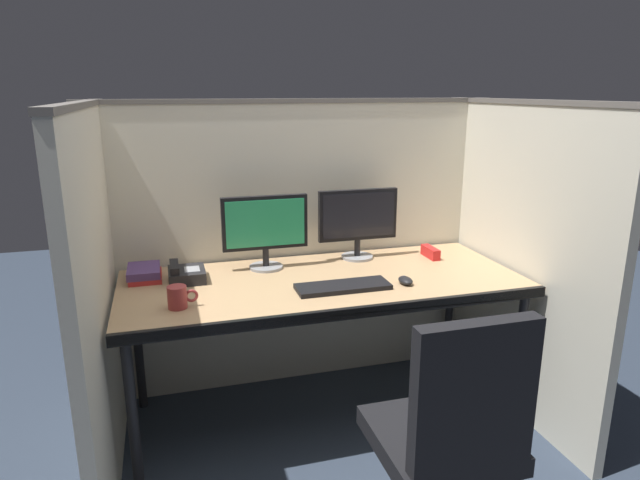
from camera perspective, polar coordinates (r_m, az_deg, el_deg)
The scene contains 14 objects.
ground_plane at distance 2.75m, azimuth 2.16°, elevation -20.82°, with size 8.00×8.00×0.00m, color #2D3847.
cubicle_partition_rear at distance 3.05m, azimuth -2.05°, elevation -0.49°, with size 2.21×0.06×1.57m.
cubicle_partition_left at distance 2.47m, azimuth -21.89°, elevation -5.50°, with size 0.06×1.41×1.57m.
cubicle_partition_right at distance 2.98m, azimuth 19.57°, elevation -1.76°, with size 0.06×1.41×1.57m.
desk at distance 2.66m, azimuth 0.37°, elevation -5.11°, with size 1.90×0.80×0.74m.
office_chair at distance 2.07m, azimuth 12.74°, elevation -22.39°, with size 0.52×0.52×0.97m.
monitor_left at distance 2.76m, azimuth -5.70°, elevation 1.33°, with size 0.43×0.17×0.37m.
monitor_right at distance 2.93m, azimuth 3.94°, elevation 2.17°, with size 0.43×0.17×0.37m.
keyboard_main at distance 2.52m, azimuth 2.38°, elevation -4.83°, with size 0.43×0.15×0.02m, color black.
computer_mouse at distance 2.61m, azimuth 8.83°, elevation -4.15°, with size 0.06×0.10×0.04m.
desk_phone at distance 2.69m, azimuth -13.73°, elevation -3.43°, with size 0.17×0.19×0.09m.
coffee_mug at distance 2.37m, azimuth -14.46°, elevation -5.74°, with size 0.13×0.08×0.09m.
book_stack at distance 2.77m, azimuth -17.69°, elevation -3.27°, with size 0.16×0.21×0.06m.
red_stapler at distance 3.04m, azimuth 11.35°, elevation -1.25°, with size 0.04×0.15×0.06m, color red.
Camera 1 is at (-0.70, -2.10, 1.62)m, focal length 30.96 mm.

